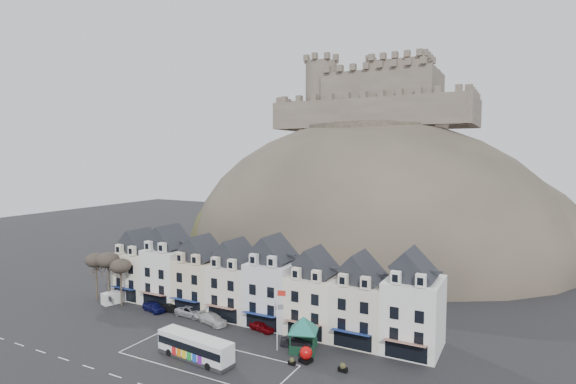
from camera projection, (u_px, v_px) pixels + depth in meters
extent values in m
plane|color=black|center=(187.00, 359.00, 54.92)|extent=(300.00, 300.00, 0.00)
cube|color=silver|center=(206.00, 359.00, 55.09)|extent=(22.00, 7.50, 0.01)
cube|color=#EDE9CD|center=(142.00, 273.00, 79.79)|extent=(6.80, 8.00, 8.00)
cube|color=black|center=(142.00, 244.00, 79.36)|extent=(6.80, 5.76, 2.80)
cube|color=#EDE9CD|center=(120.00, 249.00, 76.91)|extent=(1.20, 0.80, 1.60)
cube|color=#EDE9CD|center=(132.00, 251.00, 75.52)|extent=(1.20, 0.80, 1.60)
cube|color=black|center=(125.00, 294.00, 76.46)|extent=(5.10, 0.06, 2.20)
cube|color=navy|center=(122.00, 288.00, 75.76)|extent=(5.10, 1.29, 0.43)
cube|color=white|center=(172.00, 275.00, 76.57)|extent=(6.80, 8.00, 9.20)
cube|color=black|center=(171.00, 241.00, 76.09)|extent=(6.80, 5.76, 2.80)
cube|color=white|center=(149.00, 246.00, 73.64)|extent=(1.20, 0.80, 1.60)
cube|color=white|center=(162.00, 248.00, 72.25)|extent=(1.20, 0.80, 1.60)
cube|color=black|center=(155.00, 300.00, 73.29)|extent=(5.10, 0.06, 2.20)
cube|color=maroon|center=(152.00, 294.00, 72.59)|extent=(5.10, 1.29, 0.43)
cube|color=beige|center=(203.00, 283.00, 73.44)|extent=(6.80, 8.00, 8.00)
cube|color=black|center=(203.00, 252.00, 73.02)|extent=(6.80, 5.76, 2.80)
cube|color=beige|center=(181.00, 258.00, 70.57)|extent=(1.20, 0.80, 1.60)
cube|color=beige|center=(196.00, 260.00, 69.17)|extent=(1.20, 0.80, 1.60)
cube|color=black|center=(187.00, 307.00, 70.11)|extent=(5.10, 0.06, 2.20)
cube|color=navy|center=(184.00, 300.00, 69.42)|extent=(5.10, 1.29, 0.43)
cube|color=silver|center=(238.00, 289.00, 70.27)|extent=(6.80, 8.00, 8.00)
cube|color=black|center=(237.00, 257.00, 69.85)|extent=(6.80, 5.76, 2.80)
cube|color=silver|center=(216.00, 262.00, 67.40)|extent=(1.20, 0.80, 1.60)
cube|color=silver|center=(232.00, 265.00, 66.00)|extent=(1.20, 0.80, 1.60)
cube|color=black|center=(223.00, 314.00, 66.94)|extent=(5.10, 0.06, 2.20)
cube|color=maroon|center=(220.00, 307.00, 66.25)|extent=(5.10, 1.29, 0.43)
cube|color=silver|center=(275.00, 292.00, 67.05)|extent=(6.80, 8.00, 9.20)
cube|color=black|center=(275.00, 254.00, 66.58)|extent=(6.80, 5.76, 2.80)
cube|color=silver|center=(254.00, 259.00, 64.13)|extent=(1.20, 0.80, 1.60)
cube|color=silver|center=(272.00, 262.00, 62.73)|extent=(1.20, 0.80, 1.60)
cube|color=black|center=(262.00, 322.00, 63.77)|extent=(5.10, 0.06, 2.20)
cube|color=navy|center=(259.00, 315.00, 63.07)|extent=(5.10, 1.29, 0.43)
cube|color=white|center=(317.00, 303.00, 63.93)|extent=(6.80, 8.00, 8.00)
cube|color=black|center=(317.00, 267.00, 63.50)|extent=(6.80, 5.76, 2.80)
cube|color=white|center=(296.00, 273.00, 61.05)|extent=(1.20, 0.80, 1.60)
cube|color=white|center=(316.00, 276.00, 59.66)|extent=(1.20, 0.80, 1.60)
cube|color=black|center=(305.00, 331.00, 60.60)|extent=(5.10, 0.06, 2.20)
cube|color=maroon|center=(302.00, 323.00, 59.90)|extent=(5.10, 1.29, 0.43)
cube|color=silver|center=(363.00, 310.00, 60.75)|extent=(6.80, 8.00, 8.00)
cube|color=black|center=(363.00, 273.00, 60.33)|extent=(6.80, 5.76, 2.80)
cube|color=silver|center=(343.00, 280.00, 57.88)|extent=(1.20, 0.80, 1.60)
cube|color=silver|center=(366.00, 283.00, 56.48)|extent=(1.20, 0.80, 1.60)
cube|color=black|center=(352.00, 340.00, 57.42)|extent=(5.10, 0.06, 2.20)
cube|color=navy|center=(351.00, 332.00, 56.73)|extent=(5.10, 1.29, 0.43)
cube|color=white|center=(414.00, 314.00, 57.53)|extent=(6.80, 8.00, 9.20)
cube|color=black|center=(415.00, 270.00, 57.06)|extent=(6.80, 5.76, 2.80)
cube|color=white|center=(396.00, 278.00, 54.61)|extent=(1.20, 0.80, 1.60)
cube|color=white|center=(421.00, 281.00, 53.21)|extent=(1.20, 0.80, 1.60)
cube|color=black|center=(406.00, 351.00, 54.25)|extent=(5.10, 0.06, 2.20)
cube|color=maroon|center=(405.00, 343.00, 53.56)|extent=(5.10, 1.29, 0.43)
ellipsoid|color=#353028|center=(366.00, 251.00, 116.57)|extent=(96.00, 76.00, 68.00)
ellipsoid|color=#2C341A|center=(281.00, 248.00, 121.55)|extent=(52.00, 44.00, 42.00)
ellipsoid|color=#353028|center=(467.00, 258.00, 108.90)|extent=(56.00, 48.00, 46.00)
ellipsoid|color=#2C341A|center=(332.00, 261.00, 106.11)|extent=(40.00, 28.00, 28.00)
ellipsoid|color=#353028|center=(392.00, 266.00, 101.34)|extent=(36.00, 28.00, 24.00)
cylinder|color=#353028|center=(368.00, 131.00, 114.04)|extent=(30.00, 30.00, 3.00)
cube|color=brown|center=(363.00, 112.00, 110.15)|extent=(48.00, 2.20, 7.00)
cube|color=brown|center=(386.00, 118.00, 127.76)|extent=(48.00, 2.20, 7.00)
cube|color=brown|center=(295.00, 119.00, 130.15)|extent=(2.20, 22.00, 7.00)
cube|color=brown|center=(473.00, 111.00, 107.76)|extent=(2.20, 22.00, 7.00)
cube|color=brown|center=(383.00, 94.00, 117.57)|extent=(28.00, 18.00, 10.00)
cube|color=brown|center=(400.00, 88.00, 117.35)|extent=(14.00, 12.00, 13.00)
cylinder|color=brown|center=(321.00, 96.00, 121.51)|extent=(8.40, 8.40, 18.00)
cylinder|color=silver|center=(401.00, 53.00, 116.61)|extent=(0.16, 0.16, 5.00)
cylinder|color=#382E24|center=(97.00, 283.00, 77.46)|extent=(0.32, 0.32, 5.74)
ellipsoid|color=#383028|center=(96.00, 260.00, 77.13)|extent=(3.61, 3.61, 2.54)
cylinder|color=#382E24|center=(109.00, 285.00, 76.05)|extent=(0.32, 0.32, 6.02)
ellipsoid|color=#383028|center=(108.00, 260.00, 75.70)|extent=(3.78, 3.78, 2.67)
cylinder|color=#382E24|center=(121.00, 289.00, 74.67)|extent=(0.32, 0.32, 5.46)
ellipsoid|color=#383028|center=(121.00, 266.00, 74.36)|extent=(3.43, 3.43, 2.42)
cube|color=#262628|center=(195.00, 357.00, 54.87)|extent=(10.92, 3.62, 0.49)
cube|color=white|center=(195.00, 346.00, 54.75)|extent=(10.92, 3.57, 2.46)
cube|color=black|center=(195.00, 345.00, 54.74)|extent=(10.71, 3.62, 0.93)
cube|color=white|center=(195.00, 337.00, 54.66)|extent=(10.70, 3.45, 0.24)
cube|color=orange|center=(228.00, 349.00, 51.71)|extent=(0.18, 1.17, 0.27)
cylinder|color=black|center=(208.00, 367.00, 52.16)|extent=(0.96, 0.41, 0.94)
cylinder|color=black|center=(221.00, 359.00, 53.98)|extent=(0.96, 0.41, 0.94)
cylinder|color=black|center=(169.00, 352.00, 55.87)|extent=(0.96, 0.41, 0.94)
cylinder|color=black|center=(183.00, 346.00, 57.69)|extent=(0.96, 0.41, 0.94)
cube|color=black|center=(294.00, 336.00, 58.85)|extent=(0.20, 0.20, 2.60)
cube|color=black|center=(316.00, 338.00, 58.32)|extent=(0.20, 0.20, 2.60)
cube|color=black|center=(290.00, 345.00, 55.98)|extent=(0.20, 0.20, 2.60)
cube|color=black|center=(313.00, 347.00, 55.45)|extent=(0.20, 0.20, 2.60)
cube|color=black|center=(303.00, 331.00, 57.05)|extent=(4.48, 4.48, 0.13)
cone|color=#166154|center=(303.00, 324.00, 56.97)|extent=(6.84, 6.84, 1.95)
cube|color=black|center=(306.00, 360.00, 54.19)|extent=(1.60, 1.60, 0.50)
sphere|color=#AC0909|center=(306.00, 353.00, 54.11)|extent=(1.57, 1.57, 1.57)
cylinder|color=silver|center=(277.00, 319.00, 57.19)|extent=(0.12, 0.12, 8.12)
cube|color=red|center=(281.00, 293.00, 56.82)|extent=(1.07, 0.39, 0.71)
cube|color=silver|center=(115.00, 297.00, 76.01)|extent=(3.01, 4.56, 1.92)
cube|color=black|center=(115.00, 295.00, 75.98)|extent=(1.68, 0.59, 0.82)
cube|color=black|center=(292.00, 363.00, 53.50)|extent=(0.90, 0.45, 0.45)
sphere|color=#2C341A|center=(292.00, 360.00, 53.47)|extent=(0.63, 0.63, 0.63)
cube|color=black|center=(343.00, 370.00, 51.78)|extent=(1.11, 0.62, 0.53)
sphere|color=#2C341A|center=(343.00, 366.00, 51.74)|extent=(0.75, 0.75, 0.75)
imported|color=#0E1047|center=(154.00, 307.00, 71.76)|extent=(4.87, 2.86, 1.55)
imported|color=black|center=(172.00, 308.00, 71.50)|extent=(4.20, 1.85, 1.34)
imported|color=silver|center=(192.00, 311.00, 69.64)|extent=(5.47, 2.77, 1.51)
imported|color=silver|center=(213.00, 319.00, 66.47)|extent=(5.63, 3.49, 1.52)
imported|color=#62050A|center=(262.00, 326.00, 63.80)|extent=(4.44, 2.57, 1.42)
imported|color=black|center=(296.00, 341.00, 58.72)|extent=(4.15, 2.80, 1.29)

